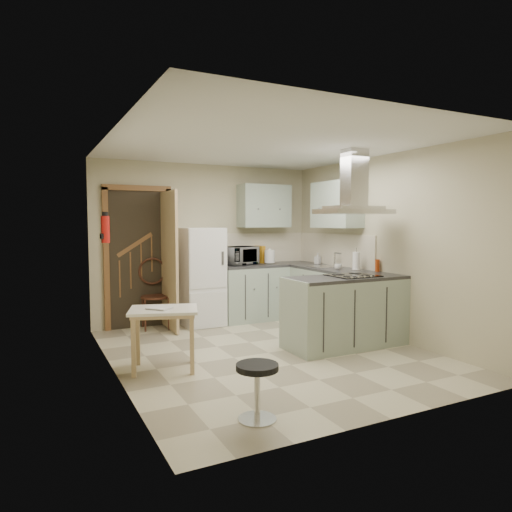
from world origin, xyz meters
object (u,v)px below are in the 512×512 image
fridge (202,277)px  peninsula (346,311)px  bentwood_chair (155,297)px  stool (257,392)px  microwave (240,256)px  drop_leaf_table (164,339)px  extractor_hood (354,212)px

fridge → peninsula: bearing=-58.3°
bentwood_chair → stool: bearing=-84.3°
stool → microwave: size_ratio=0.87×
drop_leaf_table → peninsula: bearing=15.0°
microwave → extractor_hood: bearing=-90.3°
microwave → fridge: bearing=168.9°
extractor_hood → stool: (-2.10, -1.44, -1.49)m
bentwood_chair → microwave: microwave is taller
peninsula → microwave: size_ratio=2.93×
extractor_hood → bentwood_chair: extractor_hood is taller
drop_leaf_table → stool: 1.60m
fridge → bentwood_chair: 0.76m
stool → fridge: bearing=77.2°
peninsula → bentwood_chair: bearing=133.1°
fridge → stool: size_ratio=3.25×
bentwood_chair → extractor_hood: bearing=-38.6°
fridge → stool: (-0.77, -3.42, -0.52)m
peninsula → extractor_hood: 1.27m
peninsula → drop_leaf_table: peninsula is taller
bentwood_chair → peninsula: bearing=-40.1°
peninsula → bentwood_chair: bentwood_chair is taller
fridge → microwave: (0.69, 0.08, 0.30)m
extractor_hood → drop_leaf_table: 2.80m
extractor_hood → stool: bearing=-145.6°
stool → microwave: microwave is taller
drop_leaf_table → bentwood_chair: (0.40, 1.94, 0.14)m
microwave → drop_leaf_table: bearing=-150.4°
extractor_hood → peninsula: bearing=180.0°
fridge → stool: bearing=-102.8°
extractor_hood → microwave: bearing=107.2°
extractor_hood → microwave: size_ratio=1.70×
peninsula → drop_leaf_table: bearing=176.9°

